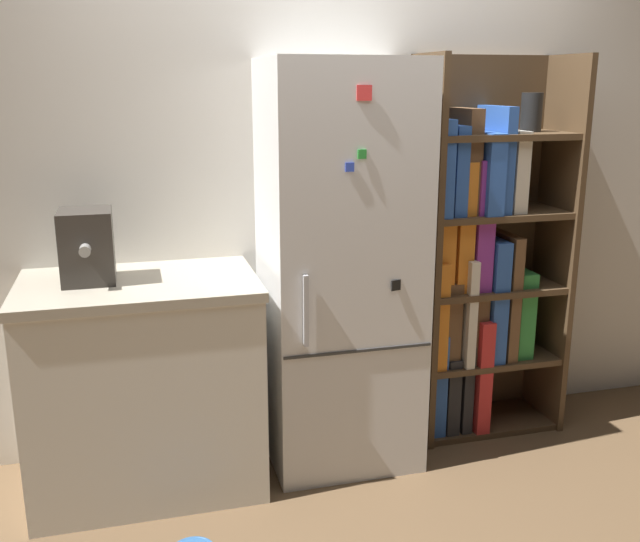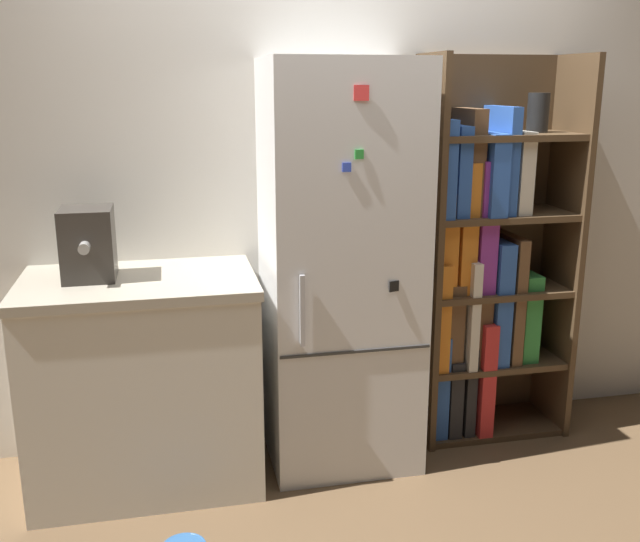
# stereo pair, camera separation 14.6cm
# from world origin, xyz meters

# --- Properties ---
(ground_plane) EXTENTS (16.00, 16.00, 0.00)m
(ground_plane) POSITION_xyz_m (0.00, 0.00, 0.00)
(ground_plane) COLOR brown
(wall_back) EXTENTS (8.00, 0.05, 2.60)m
(wall_back) POSITION_xyz_m (0.00, 0.47, 1.30)
(wall_back) COLOR silver
(wall_back) RESTS_ON ground_plane
(refrigerator) EXTENTS (0.66, 0.59, 1.82)m
(refrigerator) POSITION_xyz_m (-0.00, 0.17, 0.91)
(refrigerator) COLOR silver
(refrigerator) RESTS_ON ground_plane
(bookshelf) EXTENTS (0.74, 0.38, 1.85)m
(bookshelf) POSITION_xyz_m (0.72, 0.28, 0.84)
(bookshelf) COLOR #4C3823
(bookshelf) RESTS_ON ground_plane
(kitchen_counter) EXTENTS (0.97, 0.65, 0.93)m
(kitchen_counter) POSITION_xyz_m (-0.88, 0.14, 0.46)
(kitchen_counter) COLOR silver
(kitchen_counter) RESTS_ON ground_plane
(espresso_machine) EXTENTS (0.21, 0.29, 0.30)m
(espresso_machine) POSITION_xyz_m (-1.07, 0.17, 1.08)
(espresso_machine) COLOR #38332D
(espresso_machine) RESTS_ON kitchen_counter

